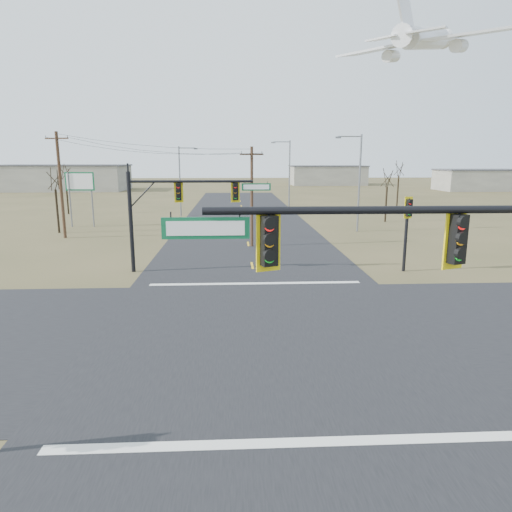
% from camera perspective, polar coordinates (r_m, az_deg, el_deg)
% --- Properties ---
extents(ground, '(320.00, 320.00, 0.00)m').
position_cam_1_polar(ground, '(19.01, 1.06, -9.55)').
color(ground, brown).
rests_on(ground, ground).
extents(road_ew, '(160.00, 14.00, 0.02)m').
position_cam_1_polar(road_ew, '(19.01, 1.06, -9.52)').
color(road_ew, black).
rests_on(road_ew, ground).
extents(road_ns, '(14.00, 160.00, 0.02)m').
position_cam_1_polar(road_ns, '(19.00, 1.06, -9.52)').
color(road_ns, black).
rests_on(road_ns, ground).
extents(stop_bar_near, '(12.00, 0.40, 0.01)m').
position_cam_1_polar(stop_bar_near, '(12.35, 3.62, -22.27)').
color(stop_bar_near, silver).
rests_on(stop_bar_near, road_ns).
extents(stop_bar_far, '(12.00, 0.40, 0.01)m').
position_cam_1_polar(stop_bar_far, '(26.11, -0.07, -3.44)').
color(stop_bar_far, silver).
rests_on(stop_bar_far, road_ns).
extents(mast_arm_near, '(10.33, 0.57, 6.55)m').
position_cam_1_polar(mast_arm_near, '(10.70, 24.10, -0.90)').
color(mast_arm_near, black).
rests_on(mast_arm_near, ground).
extents(mast_arm_far, '(8.83, 0.50, 6.25)m').
position_cam_1_polar(mast_arm_far, '(28.73, -9.20, 6.98)').
color(mast_arm_far, black).
rests_on(mast_arm_far, ground).
extents(pedestal_signal_ne, '(0.65, 0.57, 4.76)m').
position_cam_1_polar(pedestal_signal_ne, '(29.85, 18.45, 4.54)').
color(pedestal_signal_ne, black).
rests_on(pedestal_signal_ne, ground).
extents(utility_pole_near, '(1.89, 0.69, 7.97)m').
position_cam_1_polar(utility_pole_near, '(36.76, -0.53, 7.65)').
color(utility_pole_near, '#472F1E').
rests_on(utility_pole_near, ground).
extents(utility_pole_far, '(2.22, 0.79, 9.36)m').
position_cam_1_polar(utility_pole_far, '(44.35, -23.24, 8.31)').
color(utility_pole_far, '#472F1E').
rests_on(utility_pole_far, ground).
extents(highway_sign, '(3.03, 0.32, 5.69)m').
position_cam_1_polar(highway_sign, '(51.25, -21.12, 7.93)').
color(highway_sign, slate).
rests_on(highway_sign, ground).
extents(streetlight_a, '(2.59, 0.27, 9.30)m').
position_cam_1_polar(streetlight_a, '(45.66, 12.57, 9.51)').
color(streetlight_a, slate).
rests_on(streetlight_a, ground).
extents(streetlight_b, '(2.67, 0.42, 9.52)m').
position_cam_1_polar(streetlight_b, '(64.58, 4.02, 10.52)').
color(streetlight_b, slate).
rests_on(streetlight_b, ground).
extents(streetlight_c, '(2.38, 0.29, 8.53)m').
position_cam_1_polar(streetlight_c, '(57.75, -9.32, 9.67)').
color(streetlight_c, slate).
rests_on(streetlight_c, ground).
extents(bare_tree_a, '(3.44, 3.44, 6.54)m').
position_cam_1_polar(bare_tree_a, '(47.67, -23.89, 8.82)').
color(bare_tree_a, black).
rests_on(bare_tree_a, ground).
extents(bare_tree_b, '(2.77, 2.77, 6.74)m').
position_cam_1_polar(bare_tree_b, '(64.10, -22.76, 9.66)').
color(bare_tree_b, black).
rests_on(bare_tree_b, ground).
extents(bare_tree_c, '(2.86, 2.86, 6.32)m').
position_cam_1_polar(bare_tree_c, '(53.79, 16.13, 9.38)').
color(bare_tree_c, black).
rests_on(bare_tree_c, ground).
extents(bare_tree_d, '(3.14, 3.14, 7.15)m').
position_cam_1_polar(bare_tree_d, '(67.57, 17.47, 10.42)').
color(bare_tree_d, black).
rests_on(bare_tree_d, ground).
extents(warehouse_left, '(28.00, 14.00, 5.50)m').
position_cam_1_polar(warehouse_left, '(114.48, -22.96, 8.95)').
color(warehouse_left, '#A29F90').
rests_on(warehouse_left, ground).
extents(warehouse_mid, '(20.00, 12.00, 5.00)m').
position_cam_1_polar(warehouse_mid, '(130.38, 8.87, 9.89)').
color(warehouse_mid, '#A29F90').
rests_on(warehouse_mid, ground).
extents(warehouse_right, '(18.00, 10.00, 4.50)m').
position_cam_1_polar(warehouse_right, '(117.13, 26.13, 8.48)').
color(warehouse_right, '#A29F90').
rests_on(warehouse_right, ground).
extents(jet_airliner, '(30.18, 30.21, 13.52)m').
position_cam_1_polar(jet_airliner, '(88.91, 20.33, 24.17)').
color(jet_airliner, white).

